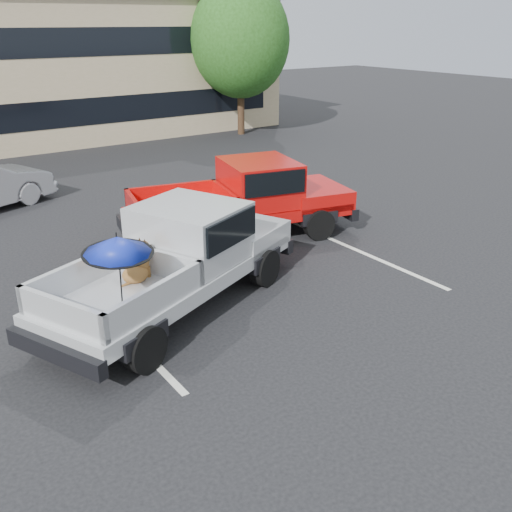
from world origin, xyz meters
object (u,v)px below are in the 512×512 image
object	(u,v)px
silver_pickup	(183,251)
tree_back	(108,32)
red_pickup	(253,195)
tree_right	(240,39)

from	to	relation	value
silver_pickup	tree_back	bearing A→B (deg)	47.55
red_pickup	tree_right	bearing A→B (deg)	70.31
tree_back	silver_pickup	world-z (taller)	tree_back
tree_back	red_pickup	size ratio (longest dim) A/B	1.19
tree_back	tree_right	bearing A→B (deg)	-69.44
tree_right	tree_back	xyz separation A→B (m)	(-3.00, 8.00, 0.20)
tree_right	red_pickup	world-z (taller)	tree_right
silver_pickup	red_pickup	size ratio (longest dim) A/B	1.01
tree_right	tree_back	bearing A→B (deg)	110.56
tree_right	red_pickup	distance (m)	14.10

